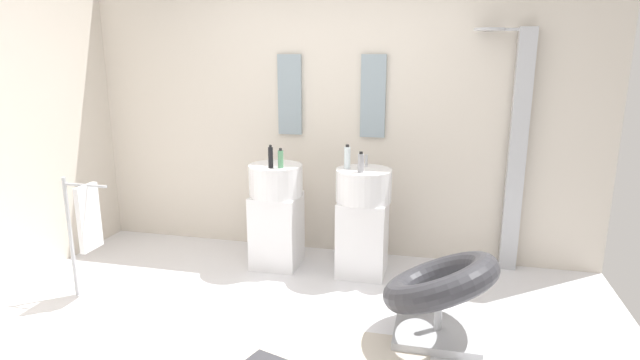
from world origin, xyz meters
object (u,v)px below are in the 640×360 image
pedestal_sink_right (363,219)px  lounge_chair (440,289)px  soap_bottle_clear (347,157)px  shower_column (516,148)px  towel_rack (86,220)px  soap_bottle_grey (361,163)px  soap_bottle_green (281,159)px  pedestal_sink_left (276,213)px  soap_bottle_black (271,157)px

pedestal_sink_right → lounge_chair: bearing=-54.4°
pedestal_sink_right → soap_bottle_clear: (-0.14, 0.01, 0.52)m
shower_column → towel_rack: 3.47m
lounge_chair → soap_bottle_grey: soap_bottle_grey is taller
pedestal_sink_right → soap_bottle_green: soap_bottle_green is taller
pedestal_sink_right → soap_bottle_grey: (-0.01, -0.11, 0.51)m
shower_column → soap_bottle_grey: (-1.22, -0.51, -0.09)m
shower_column → soap_bottle_green: (-1.90, -0.50, -0.09)m
pedestal_sink_left → soap_bottle_black: size_ratio=5.26×
pedestal_sink_right → towel_rack: 2.17m
pedestal_sink_right → soap_bottle_clear: soap_bottle_clear is taller
lounge_chair → towel_rack: (-2.60, -0.03, 0.28)m
towel_rack → soap_bottle_black: (1.19, 0.82, 0.38)m
pedestal_sink_right → lounge_chair: size_ratio=1.00×
lounge_chair → soap_bottle_green: soap_bottle_green is taller
pedestal_sink_left → lounge_chair: size_ratio=1.00×
lounge_chair → soap_bottle_black: size_ratio=5.27×
soap_bottle_black → soap_bottle_green: bearing=10.5°
lounge_chair → pedestal_sink_left: bearing=147.3°
pedestal_sink_left → towel_rack: (-1.19, -0.94, 0.14)m
pedestal_sink_left → soap_bottle_clear: 0.81m
soap_bottle_green → soap_bottle_grey: 0.68m
soap_bottle_green → soap_bottle_black: size_ratio=0.86×
shower_column → soap_bottle_grey: size_ratio=12.16×
pedestal_sink_right → soap_bottle_green: (-0.68, -0.10, 0.50)m
soap_bottle_grey → lounge_chair: bearing=-50.4°
shower_column → soap_bottle_clear: 1.41m
pedestal_sink_right → soap_bottle_grey: 0.52m
pedestal_sink_left → soap_bottle_clear: bearing=0.8°
pedestal_sink_right → shower_column: (1.21, 0.40, 0.59)m
pedestal_sink_right → lounge_chair: 1.13m
lounge_chair → soap_bottle_green: size_ratio=6.14×
towel_rack → soap_bottle_grey: soap_bottle_grey is taller
pedestal_sink_left → soap_bottle_clear: (0.62, 0.01, 0.52)m
towel_rack → soap_bottle_green: (1.27, 0.84, 0.36)m
pedestal_sink_right → lounge_chair: pedestal_sink_right is taller
towel_rack → lounge_chair: bearing=0.7°
soap_bottle_clear → soap_bottle_grey: size_ratio=1.19×
pedestal_sink_right → soap_bottle_green: size_ratio=6.13×
pedestal_sink_right → soap_bottle_black: (-0.77, -0.12, 0.52)m
pedestal_sink_right → lounge_chair: (0.65, -0.91, -0.14)m
pedestal_sink_right → towel_rack: (-1.95, -0.94, 0.14)m
pedestal_sink_left → lounge_chair: bearing=-32.7°
shower_column → soap_bottle_grey: bearing=-157.3°
lounge_chair → towel_rack: towel_rack is taller
shower_column → soap_bottle_grey: shower_column is taller
pedestal_sink_left → soap_bottle_black: bearing=-90.2°
soap_bottle_black → shower_column: bearing=14.7°
soap_bottle_clear → soap_bottle_black: 0.64m
pedestal_sink_left → soap_bottle_grey: (0.76, -0.11, 0.51)m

